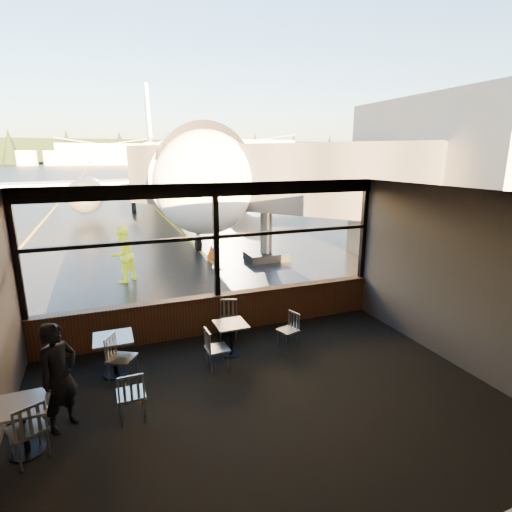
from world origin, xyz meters
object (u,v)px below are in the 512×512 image
cafe_table_left (24,428)px  cafe_table_near (231,339)px  chair_mid_w (122,359)px  ground_crew (122,255)px  chair_near_e (288,331)px  jet_bridge (269,198)px  cafe_table_mid (115,356)px  cone_nose (211,251)px  airliner (164,132)px  chair_left_s (27,430)px  chair_near_n (228,320)px  chair_mid_s (131,394)px  passenger (59,377)px  chair_near_w (217,349)px

cafe_table_left → cafe_table_near: bearing=25.8°
cafe_table_left → chair_mid_w: size_ratio=0.83×
cafe_table_near → ground_crew: 6.35m
cafe_table_left → chair_near_e: (4.79, 1.56, 0.01)m
jet_bridge → chair_mid_w: bearing=-129.9°
cafe_table_mid → chair_near_e: bearing=-2.8°
jet_bridge → cone_nose: 3.27m
airliner → chair_left_s: bearing=-100.4°
chair_near_n → chair_mid_s: size_ratio=1.01×
chair_near_e → ground_crew: bearing=8.8°
chair_near_n → passenger: size_ratio=0.52×
airliner → chair_near_e: airliner is taller
cafe_table_left → chair_mid_s: size_ratio=0.87×
cafe_table_near → chair_mid_w: size_ratio=0.75×
airliner → cafe_table_near: 22.65m
chair_mid_w → chair_left_s: size_ratio=1.00×
cafe_table_left → chair_mid_w: 1.97m
cafe_table_mid → chair_mid_w: (0.12, -0.32, 0.08)m
cafe_table_mid → chair_mid_s: bearing=-82.5°
chair_near_e → airliner: bearing=-19.6°
cafe_table_left → ground_crew: bearing=77.4°
chair_near_w → chair_mid_w: bearing=-98.9°
airliner → chair_near_n: (-1.94, -21.19, -5.19)m
chair_near_w → chair_near_n: (0.60, 1.24, 0.01)m
airliner → cafe_table_near: (-2.11, -21.92, -5.29)m
cafe_table_left → cone_nose: size_ratio=1.37×
chair_near_w → passenger: 2.81m
chair_near_w → chair_mid_s: size_ratio=0.99×
cafe_table_near → chair_near_w: bearing=-130.6°
chair_near_n → chair_left_s: chair_left_s is taller
airliner → passenger: airliner is taller
cafe_table_left → airliner: bearing=76.5°
airliner → chair_near_w: airliner is taller
cafe_table_mid → chair_left_s: bearing=-121.9°
chair_near_n → chair_mid_s: chair_near_n is taller
chair_near_n → cafe_table_mid: bearing=36.0°
airliner → cafe_table_left: bearing=-100.7°
cafe_table_left → chair_near_n: 4.45m
chair_mid_s → cafe_table_left: bearing=-172.5°
cone_nose → chair_near_e: bearing=-93.1°
chair_near_e → chair_mid_w: chair_mid_w is taller
chair_near_n → passenger: passenger is taller
chair_near_e → chair_near_w: size_ratio=0.91×
cafe_table_left → ground_crew: 7.98m
airliner → ground_crew: (-3.92, -15.86, -4.72)m
cafe_table_left → chair_near_n: size_ratio=0.86×
chair_mid_w → passenger: (-0.91, -1.01, 0.39)m
cafe_table_near → cafe_table_mid: bearing=179.5°
cafe_table_mid → cafe_table_left: (-1.25, -1.73, -0.00)m
chair_mid_w → passenger: 1.42m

